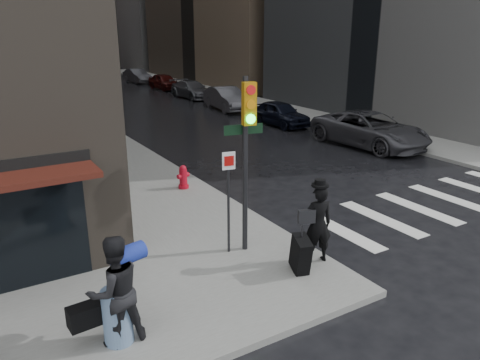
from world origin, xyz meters
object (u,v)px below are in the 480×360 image
Objects in this scene: parked_car_1 at (280,113)px; traffic_light at (245,143)px; man_overcoat at (314,229)px; parked_car_0 at (370,129)px; parked_car_3 at (192,90)px; parked_car_2 at (226,99)px; parked_car_5 at (137,76)px; fire_hydrant at (183,178)px; man_jeans at (114,291)px; parked_car_4 at (164,82)px.

traffic_light is at bearing -130.81° from parked_car_1.
man_overcoat is 0.50× the size of parked_car_1.
parked_car_0 reaches higher than parked_car_3.
parked_car_1 is 6.09m from parked_car_2.
traffic_light is at bearing -34.72° from man_overcoat.
parked_car_0 is 1.40× the size of parked_car_5.
parked_car_3 is at bearing 92.03° from parked_car_2.
traffic_light is 16.16m from parked_car_1.
parked_car_3 is at bearing 86.34° from parked_car_1.
traffic_light is 26.85m from parked_car_3.
parked_car_2 is at bearing -94.69° from parked_car_5.
man_overcoat is 2.54× the size of fire_hydrant.
man_overcoat reaches higher than parked_car_3.
traffic_light reaches higher than parked_car_3.
parked_car_2 is (10.04, 18.56, -2.09)m from traffic_light.
parked_car_0 is 1.42× the size of parked_car_1.
parked_car_1 is at bearing -84.45° from parked_car_2.
man_jeans reaches higher than parked_car_0.
parked_car_0 is at bearing -85.10° from parked_car_1.
parked_car_5 is (10.26, 36.83, -2.16)m from traffic_light.
parked_car_1 is at bearing 38.49° from fire_hydrant.
man_jeans is 0.47× the size of traffic_light.
man_overcoat is at bearing -114.03° from parked_car_3.
man_jeans is 35.54m from parked_car_4.
parked_car_1 reaches higher than parked_car_5.
parked_car_2 is (13.72, 20.36, -0.39)m from man_jeans.
man_jeans reaches higher than parked_car_4.
traffic_light reaches higher than man_overcoat.
parked_car_4 is at bearing 86.20° from parked_car_0.
parked_car_5 reaches higher than parked_car_3.
parked_car_2 is 18.27m from parked_car_5.
man_jeans reaches higher than parked_car_2.
fire_hydrant is 27.57m from parked_car_4.
parked_car_2 is at bearing -96.21° from parked_car_4.
parked_car_5 is (13.94, 38.62, -0.47)m from man_jeans.
man_jeans is 0.49× the size of parked_car_1.
man_jeans is at bearing -142.93° from traffic_light.
parked_car_3 is 1.11× the size of parked_car_5.
traffic_light is at bearing -112.92° from parked_car_2.
parked_car_2 is at bearing 89.29° from parked_car_0.
parked_car_4 is 0.99× the size of parked_car_5.
fire_hydrant is at bearing -119.19° from parked_car_2.
parked_car_5 is at bearing -85.72° from man_overcoat.
fire_hydrant is at bearing -110.77° from parked_car_5.
parked_car_1 is 0.88× the size of parked_car_2.
parked_car_0 reaches higher than fire_hydrant.
parked_car_1 is 0.98× the size of parked_car_5.
traffic_light is 0.73× the size of parked_car_0.
parked_car_5 is (-0.15, 12.18, 0.01)m from parked_car_3.
parked_car_0 is 18.27m from parked_car_3.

